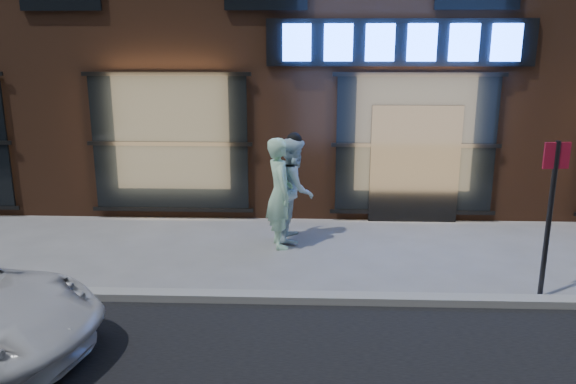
# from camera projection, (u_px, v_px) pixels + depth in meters

# --- Properties ---
(ground) EXTENTS (90.00, 90.00, 0.00)m
(ground) POSITION_uv_depth(u_px,v_px,m) (460.00, 304.00, 7.89)
(ground) COLOR slate
(ground) RESTS_ON ground
(curb) EXTENTS (60.00, 0.25, 0.12)m
(curb) POSITION_uv_depth(u_px,v_px,m) (460.00, 301.00, 7.88)
(curb) COLOR gray
(curb) RESTS_ON ground
(man_bowtie) EXTENTS (0.63, 0.82, 1.99)m
(man_bowtie) POSITION_uv_depth(u_px,v_px,m) (280.00, 193.00, 9.98)
(man_bowtie) COLOR #B2EABD
(man_bowtie) RESTS_ON ground
(man_cap) EXTENTS (0.77, 0.96, 1.93)m
(man_cap) POSITION_uv_depth(u_px,v_px,m) (294.00, 189.00, 10.40)
(man_cap) COLOR white
(man_cap) RESTS_ON ground
(sign_post) EXTENTS (0.37, 0.07, 2.29)m
(sign_post) POSITION_uv_depth(u_px,v_px,m) (551.00, 205.00, 7.78)
(sign_post) COLOR #262628
(sign_post) RESTS_ON ground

